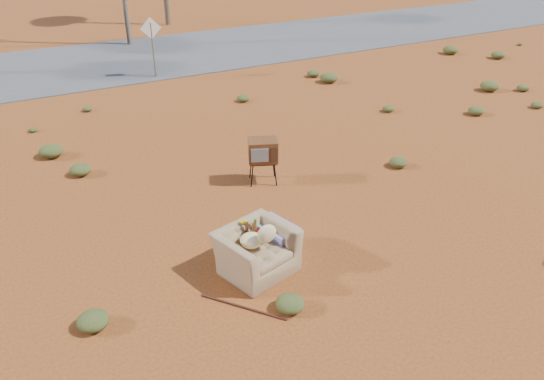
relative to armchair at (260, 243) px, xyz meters
name	(u,v)px	position (x,y,z in m)	size (l,w,h in m)	color
ground	(273,254)	(0.39, 0.23, -0.51)	(140.00, 140.00, 0.00)	#964D1E
highway	(98,63)	(0.39, 15.23, -0.49)	(140.00, 7.00, 0.04)	#565659
armchair	(260,243)	(0.00, 0.00, 0.00)	(1.61, 1.29, 1.10)	#9A7B54
tv_unit	(263,151)	(1.57, 2.91, 0.27)	(0.81, 0.74, 1.06)	black
side_table	(251,232)	(-0.06, 0.22, 0.12)	(0.43, 0.43, 0.88)	#3B2915
rusty_bar	(243,307)	(-0.75, -0.84, -0.49)	(0.04, 0.04, 1.53)	#4C1F14
road_sign	(152,37)	(1.89, 12.23, 0.99)	(0.78, 0.06, 2.19)	brown
scrub_patch	(158,166)	(-0.43, 4.64, -0.38)	(17.49, 8.07, 0.33)	#475123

